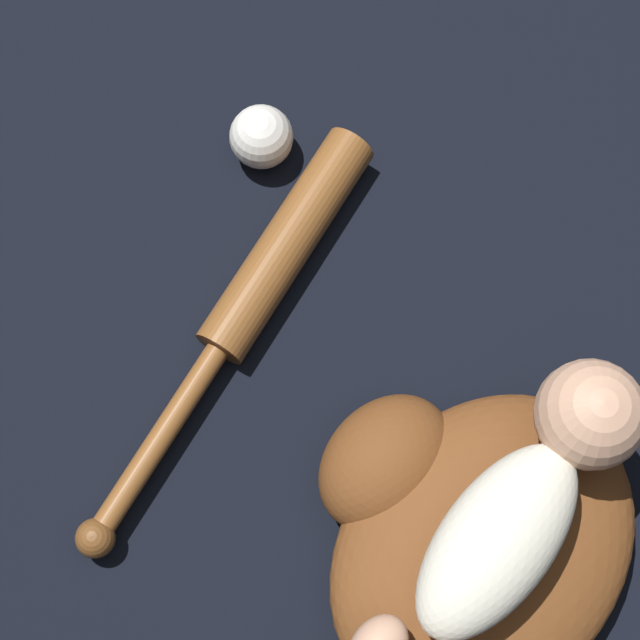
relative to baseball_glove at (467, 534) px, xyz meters
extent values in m
plane|color=black|center=(0.06, -0.05, -0.05)|extent=(6.00, 6.00, 0.00)
ellipsoid|color=brown|center=(0.01, -0.02, 0.00)|extent=(0.44, 0.40, 0.10)
ellipsoid|color=brown|center=(-0.04, 0.10, 0.00)|extent=(0.20, 0.18, 0.10)
ellipsoid|color=silver|center=(0.01, -0.02, 0.09)|extent=(0.24, 0.19, 0.08)
sphere|color=tan|center=(0.14, 0.05, 0.11)|extent=(0.11, 0.11, 0.11)
cylinder|color=brown|center=(-0.03, 0.38, -0.02)|extent=(0.28, 0.21, 0.06)
cylinder|color=brown|center=(-0.25, 0.23, -0.02)|extent=(0.21, 0.16, 0.03)
sphere|color=brown|center=(-0.35, 0.16, -0.02)|extent=(0.04, 0.04, 0.04)
sphere|color=white|center=(0.00, 0.51, -0.01)|extent=(0.08, 0.08, 0.08)
camera|label=1|loc=(-0.18, -0.03, 1.12)|focal=60.00mm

